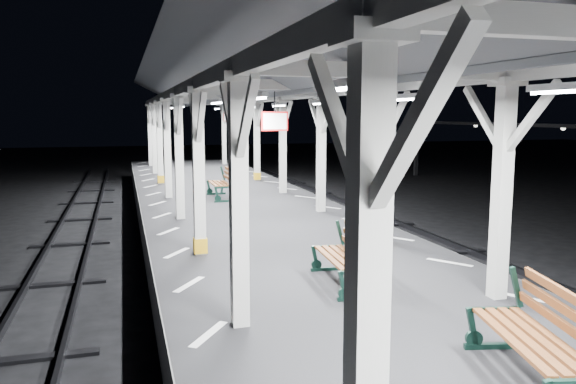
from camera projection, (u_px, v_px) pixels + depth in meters
name	position (u px, v px, depth m)	size (l,w,h in m)	color
ground	(328.00, 327.00, 10.09)	(120.00, 120.00, 0.00)	black
platform	(328.00, 300.00, 10.02)	(6.00, 50.00, 1.00)	black
hazard_stripes_left	(189.00, 284.00, 9.27)	(1.00, 48.00, 0.01)	silver
hazard_stripes_right	(450.00, 262.00, 10.64)	(1.00, 48.00, 0.01)	silver
track_left	(25.00, 356.00, 8.68)	(2.20, 60.00, 0.16)	#2D2D33
track_right	(557.00, 297.00, 11.48)	(2.20, 60.00, 0.16)	#2D2D33
canopy	(331.00, 68.00, 9.44)	(5.40, 49.00, 4.65)	silver
bench_near	(542.00, 335.00, 5.76)	(1.12, 2.01, 1.03)	black
bench_mid	(347.00, 255.00, 9.24)	(0.77, 1.75, 0.93)	black
bench_far	(223.00, 182.00, 18.69)	(0.70, 1.85, 1.00)	black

